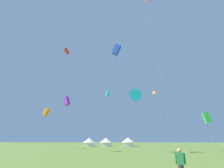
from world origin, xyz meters
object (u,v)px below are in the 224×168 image
at_px(kite_cyan_box, 107,94).
at_px(kite_blue_box, 116,50).
at_px(kite_orange_diamond, 154,94).
at_px(kite_orange_box, 46,112).
at_px(kite_cyan_delta, 134,97).
at_px(kite_purple_box, 66,101).
at_px(kite_red_parafoil, 67,51).
at_px(kite_pink_delta, 147,1).
at_px(kite_green_box, 207,118).
at_px(festival_tent_center, 89,142).
at_px(festival_tent_right, 106,142).
at_px(festival_tent_left, 128,141).
at_px(person_spectator, 181,166).

relative_size(kite_cyan_box, kite_blue_box, 0.77).
distance_m(kite_orange_diamond, kite_orange_box, 36.85).
height_order(kite_cyan_delta, kite_orange_box, kite_cyan_delta).
distance_m(kite_purple_box, kite_red_parafoil, 10.47).
distance_m(kite_pink_delta, kite_red_parafoil, 20.54).
height_order(kite_green_box, kite_purple_box, kite_purple_box).
bearing_deg(kite_purple_box, kite_pink_delta, -13.36).
xyz_separation_m(festival_tent_center, festival_tent_right, (6.17, -0.00, 0.03)).
height_order(kite_orange_box, kite_blue_box, kite_blue_box).
xyz_separation_m(kite_pink_delta, festival_tent_center, (-18.42, 36.19, -29.44)).
distance_m(kite_purple_box, festival_tent_right, 33.53).
relative_size(kite_purple_box, festival_tent_left, 2.31).
xyz_separation_m(kite_green_box, kite_pink_delta, (-17.77, -20.79, 22.82)).
bearing_deg(kite_pink_delta, kite_red_parafoil, 176.96).
bearing_deg(kite_green_box, kite_purple_box, -154.82).
distance_m(kite_cyan_delta, festival_tent_center, 37.30).
xyz_separation_m(kite_blue_box, kite_pink_delta, (6.96, -4.55, 9.21)).
xyz_separation_m(kite_orange_box, kite_purple_box, (10.28, -13.85, 0.14)).
relative_size(kite_orange_box, kite_blue_box, 0.48).
xyz_separation_m(person_spectator, festival_tent_center, (-15.88, 58.18, 0.78)).
xyz_separation_m(kite_orange_diamond, person_spectator, (-7.91, -53.78, -17.08)).
height_order(kite_orange_box, festival_tent_right, kite_orange_box).
distance_m(kite_cyan_delta, kite_blue_box, 12.05).
height_order(kite_orange_box, kite_purple_box, kite_orange_box).
bearing_deg(kite_blue_box, festival_tent_left, 85.03).
distance_m(kite_orange_box, festival_tent_left, 30.92).
height_order(kite_orange_diamond, kite_cyan_delta, kite_orange_diamond).
height_order(kite_purple_box, festival_tent_left, kite_purple_box).
bearing_deg(kite_green_box, festival_tent_right, 152.83).
height_order(kite_cyan_delta, kite_green_box, kite_cyan_delta).
relative_size(kite_orange_diamond, kite_cyan_box, 1.08).
xyz_separation_m(kite_orange_diamond, kite_cyan_box, (-16.37, -5.11, -0.81)).
height_order(kite_cyan_delta, festival_tent_right, kite_cyan_delta).
bearing_deg(kite_orange_box, kite_blue_box, -32.82).
distance_m(kite_red_parafoil, person_spectator, 33.29).
xyz_separation_m(kite_blue_box, festival_tent_left, (2.75, 31.65, -20.14)).
xyz_separation_m(kite_green_box, person_spectator, (-20.30, -42.78, -7.40)).
bearing_deg(kite_blue_box, kite_red_parafoil, -160.61).
bearing_deg(kite_green_box, festival_tent_left, 144.97).
xyz_separation_m(kite_cyan_delta, festival_tent_center, (-15.00, 33.00, -8.80)).
distance_m(person_spectator, festival_tent_right, 58.99).
bearing_deg(kite_cyan_box, kite_cyan_delta, -72.14).
height_order(kite_cyan_box, kite_purple_box, kite_cyan_box).
relative_size(kite_purple_box, festival_tent_right, 2.40).
bearing_deg(kite_blue_box, kite_orange_box, 147.18).
distance_m(kite_cyan_delta, festival_tent_right, 35.27).
xyz_separation_m(kite_orange_diamond, kite_red_parafoil, (-22.65, -30.87, 2.06)).
bearing_deg(kite_cyan_delta, kite_pink_delta, -42.98).
bearing_deg(kite_orange_diamond, festival_tent_right, 165.96).
height_order(person_spectator, festival_tent_left, festival_tent_left).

